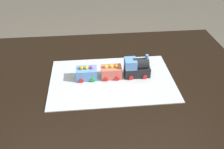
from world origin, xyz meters
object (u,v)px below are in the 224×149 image
dining_table (111,94)px  cake_locomotive (137,67)px  cake_car_tanker_coral (111,72)px  cake_car_flatbed_sky_blue (87,73)px

dining_table → cake_locomotive: cake_locomotive is taller
cake_locomotive → cake_car_tanker_coral: bearing=-0.0°
dining_table → cake_car_flatbed_sky_blue: (0.12, -0.00, 0.14)m
dining_table → cake_car_flatbed_sky_blue: size_ratio=14.00×
cake_car_tanker_coral → dining_table: bearing=134.8°
cake_locomotive → cake_car_tanker_coral: (0.13, -0.00, -0.02)m
cake_locomotive → cake_car_flatbed_sky_blue: size_ratio=1.40×
dining_table → cake_car_flatbed_sky_blue: 0.19m
dining_table → cake_car_tanker_coral: cake_car_tanker_coral is taller
cake_locomotive → cake_car_tanker_coral: 0.13m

